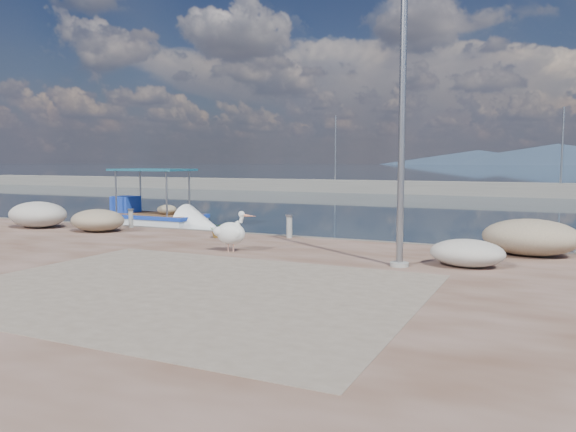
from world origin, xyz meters
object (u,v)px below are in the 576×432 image
at_px(boat_left, 152,222).
at_px(lamp_post, 402,127).
at_px(pelican, 231,233).
at_px(bollard_near, 289,225).

distance_m(boat_left, lamp_post, 15.40).
height_order(boat_left, lamp_post, lamp_post).
bearing_deg(pelican, lamp_post, -21.40).
xyz_separation_m(lamp_post, bollard_near, (-4.54, 3.45, -2.88)).
relative_size(pelican, bollard_near, 1.55).
bearing_deg(lamp_post, boat_left, 151.50).
bearing_deg(lamp_post, bollard_near, 142.73).
distance_m(lamp_post, bollard_near, 6.39).
height_order(pelican, lamp_post, lamp_post).
bearing_deg(bollard_near, lamp_post, -37.27).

